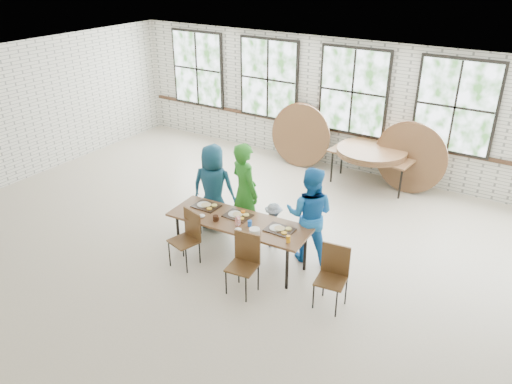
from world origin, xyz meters
TOP-DOWN VIEW (x-y plane):
  - room at (0.00, 4.44)m, footprint 12.00×12.00m
  - dining_table at (-0.01, -0.11)m, footprint 2.45×0.95m
  - chair_near_left at (-0.65, -0.65)m, footprint 0.51×0.50m
  - chair_near_right at (0.53, -0.75)m, footprint 0.47×0.46m
  - chair_spare at (1.80, -0.35)m, footprint 0.47×0.46m
  - adult_teal at (-1.01, 0.54)m, footprint 0.92×0.75m
  - adult_green at (-0.32, 0.54)m, footprint 0.78×0.67m
  - toddler at (0.27, 0.54)m, footprint 0.61×0.48m
  - adult_blue at (0.95, 0.54)m, footprint 0.94×0.82m
  - storage_table at (0.77, 3.84)m, footprint 1.86×0.91m
  - tabletop_clutter at (0.07, -0.15)m, footprint 2.01×0.62m
  - round_tops_stacked at (0.77, 3.84)m, footprint 1.50×1.50m
  - round_tops_leaning at (0.21, 4.12)m, footprint 4.23×0.44m

SIDE VIEW (x-z plane):
  - toddler at x=0.27m, z-range 0.00..0.84m
  - chair_near_left at x=-0.65m, z-range 0.08..1.03m
  - chair_near_right at x=0.53m, z-range 0.08..1.03m
  - chair_spare at x=1.80m, z-range 0.08..1.03m
  - storage_table at x=0.77m, z-range 0.32..1.06m
  - dining_table at x=-0.01m, z-range 0.32..1.06m
  - round_tops_leaning at x=0.21m, z-range -0.01..1.48m
  - tabletop_clutter at x=0.07m, z-range 0.71..0.82m
  - round_tops_stacked at x=0.77m, z-range 0.74..0.87m
  - adult_teal at x=-1.01m, z-range 0.00..1.64m
  - adult_blue at x=0.95m, z-range 0.00..1.66m
  - adult_green at x=-0.32m, z-range 0.00..1.82m
  - room at x=0.00m, z-range -4.17..7.83m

